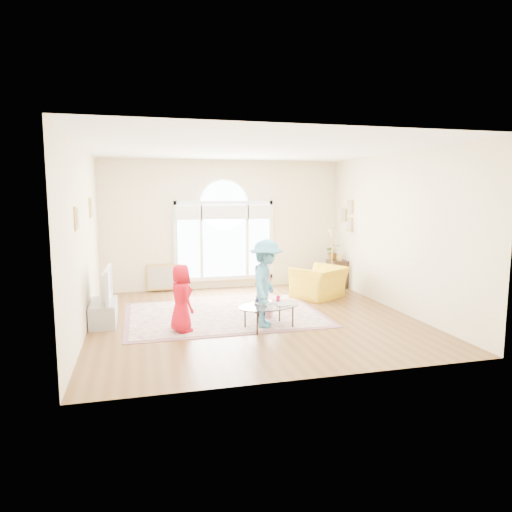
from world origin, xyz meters
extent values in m
plane|color=brown|center=(0.00, 0.00, 0.00)|extent=(6.00, 6.00, 0.00)
plane|color=beige|center=(0.00, 3.00, 1.60)|extent=(6.00, 0.00, 6.00)
plane|color=beige|center=(0.00, -3.00, 1.60)|extent=(6.00, 0.00, 6.00)
plane|color=beige|center=(-3.00, 0.00, 1.60)|extent=(0.00, 6.00, 6.00)
plane|color=beige|center=(3.00, 0.00, 1.60)|extent=(0.00, 6.00, 6.00)
plane|color=white|center=(0.00, 0.00, 3.20)|extent=(6.00, 6.00, 0.00)
cube|color=white|center=(0.00, 2.96, 0.25)|extent=(2.50, 0.08, 0.10)
cube|color=white|center=(0.00, 2.96, 2.15)|extent=(2.50, 0.08, 0.10)
cube|color=white|center=(-1.22, 2.96, 1.20)|extent=(0.10, 0.08, 2.00)
cube|color=white|center=(1.22, 2.96, 1.20)|extent=(0.10, 0.08, 2.00)
cube|color=#C6E2FF|center=(-0.90, 2.96, 1.20)|extent=(0.55, 0.02, 1.80)
cube|color=#C6E2FF|center=(0.90, 2.96, 1.20)|extent=(0.55, 0.02, 1.80)
cube|color=#C6E2FF|center=(0.00, 2.96, 1.20)|extent=(1.10, 0.02, 1.80)
cylinder|color=#C6E2FF|center=(0.00, 2.96, 2.10)|extent=(1.20, 0.02, 1.20)
cube|color=white|center=(-0.59, 2.95, 1.20)|extent=(0.07, 0.04, 1.80)
cube|color=white|center=(0.59, 2.95, 1.20)|extent=(0.07, 0.04, 1.80)
cube|color=white|center=(-0.90, 2.88, 1.92)|extent=(0.65, 0.12, 0.35)
cube|color=white|center=(0.00, 2.88, 1.92)|extent=(1.20, 0.12, 0.35)
cube|color=white|center=(0.90, 2.88, 1.92)|extent=(0.65, 0.12, 0.35)
cube|color=tan|center=(-2.98, 1.30, 2.10)|extent=(0.03, 0.34, 0.40)
cube|color=#ADA38E|center=(-2.96, 1.30, 2.10)|extent=(0.01, 0.28, 0.34)
cube|color=tan|center=(-2.98, -0.90, 2.00)|extent=(0.03, 0.30, 0.36)
cube|color=#ADA38E|center=(-2.96, -0.90, 2.00)|extent=(0.01, 0.24, 0.30)
cube|color=tan|center=(2.98, 2.05, 2.05)|extent=(0.03, 0.28, 0.34)
cube|color=#ADA38E|center=(2.96, 2.05, 2.05)|extent=(0.01, 0.22, 0.28)
cube|color=tan|center=(2.98, 2.05, 1.62)|extent=(0.03, 0.28, 0.34)
cube|color=#ADA38E|center=(2.96, 2.05, 1.62)|extent=(0.01, 0.22, 0.28)
cube|color=tan|center=(2.98, 2.40, 1.84)|extent=(0.03, 0.26, 0.32)
cube|color=#ADA38E|center=(2.96, 2.40, 1.84)|extent=(0.01, 0.20, 0.26)
cube|color=beige|center=(-0.50, 0.38, 0.01)|extent=(3.60, 2.60, 0.02)
cube|color=#805159|center=(-0.50, 0.38, 0.01)|extent=(3.80, 2.80, 0.01)
cube|color=#9B9EA4|center=(-2.75, 0.30, 0.21)|extent=(0.45, 1.00, 0.42)
imported|color=black|center=(-2.75, 0.30, 0.73)|extent=(0.14, 1.08, 0.62)
cube|color=#53BEC6|center=(-2.66, 0.30, 0.73)|extent=(0.02, 0.89, 0.50)
ellipsoid|color=silver|center=(0.11, -0.72, 0.41)|extent=(1.32, 1.04, 0.02)
cylinder|color=black|center=(0.40, -0.41, 0.20)|extent=(0.03, 0.03, 0.40)
cylinder|color=black|center=(-0.30, -0.62, 0.20)|extent=(0.03, 0.03, 0.40)
cylinder|color=black|center=(0.52, -0.81, 0.20)|extent=(0.03, 0.03, 0.40)
cylinder|color=black|center=(-0.18, -1.02, 0.20)|extent=(0.03, 0.03, 0.40)
imported|color=#B2A58C|center=(-0.06, -0.71, 0.43)|extent=(0.35, 0.36, 0.03)
imported|color=#B2A58C|center=(0.24, -0.77, 0.43)|extent=(0.24, 0.31, 0.02)
cylinder|color=#D41546|center=(0.33, -0.54, 0.48)|extent=(0.07, 0.07, 0.12)
imported|color=gold|center=(1.89, 1.29, 0.36)|extent=(1.45, 1.41, 0.72)
cube|color=black|center=(2.78, 2.29, 0.35)|extent=(0.40, 0.50, 0.70)
cylinder|color=black|center=(2.53, 2.07, 0.01)|extent=(0.20, 0.20, 0.02)
cylinder|color=#AC813A|center=(2.53, 2.07, 0.68)|extent=(0.02, 0.02, 1.35)
cone|color=#CCB284|center=(2.53, 2.07, 1.40)|extent=(0.31, 0.31, 0.22)
cylinder|color=white|center=(2.70, 2.41, 0.35)|extent=(0.20, 0.20, 0.70)
imported|color=#33722D|center=(2.70, 2.41, 0.90)|extent=(0.40, 0.36, 0.40)
cube|color=tan|center=(-1.52, 2.90, 0.00)|extent=(0.80, 0.14, 0.62)
imported|color=red|center=(-1.41, -0.57, 0.60)|extent=(0.55, 0.66, 1.16)
imported|color=#121A3C|center=(0.02, -0.51, 0.57)|extent=(0.34, 0.45, 1.10)
imported|color=#F6B2B8|center=(0.22, -0.04, 0.65)|extent=(0.57, 0.80, 1.26)
imported|color=#4FA2CB|center=(0.08, -0.63, 0.80)|extent=(0.93, 1.15, 1.56)
camera|label=1|loc=(-2.07, -8.27, 2.37)|focal=32.00mm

